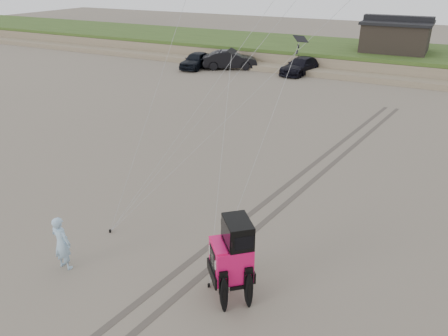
{
  "coord_description": "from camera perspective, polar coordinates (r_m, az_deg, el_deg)",
  "views": [
    {
      "loc": [
        7.24,
        -9.79,
        9.21
      ],
      "look_at": [
        0.66,
        3.0,
        2.6
      ],
      "focal_mm": 35.0,
      "sensor_mm": 36.0,
      "label": 1
    }
  ],
  "objects": [
    {
      "name": "man",
      "position": [
        15.52,
        -20.45,
        -9.15
      ],
      "size": [
        0.72,
        0.48,
        1.94
      ],
      "primitive_type": "imported",
      "rotation": [
        0.0,
        0.0,
        3.13
      ],
      "color": "#8BACD6",
      "rests_on": "ground"
    },
    {
      "name": "tire_tracks",
      "position": [
        20.7,
        9.7,
        -2.11
      ],
      "size": [
        5.22,
        29.74,
        0.01
      ],
      "color": "#4C443D",
      "rests_on": "ground"
    },
    {
      "name": "truck_b",
      "position": [
        44.73,
        0.76,
        13.94
      ],
      "size": [
        5.63,
        4.18,
        1.77
      ],
      "primitive_type": "imported",
      "rotation": [
        0.0,
        0.0,
        2.06
      ],
      "color": "black",
      "rests_on": "ground"
    },
    {
      "name": "jeep",
      "position": [
        13.43,
        0.91,
        -12.73
      ],
      "size": [
        5.85,
        5.56,
        2.11
      ],
      "primitive_type": null,
      "rotation": [
        0.0,
        0.0,
        -0.85
      ],
      "color": "#E7105C",
      "rests_on": "ground"
    },
    {
      "name": "stake_main",
      "position": [
        17.39,
        -14.66,
        -7.97
      ],
      "size": [
        0.08,
        0.08,
        0.12
      ],
      "primitive_type": "cylinder",
      "color": "black",
      "rests_on": "ground"
    },
    {
      "name": "cabin",
      "position": [
        47.46,
        21.54,
        15.82
      ],
      "size": [
        6.4,
        5.4,
        3.35
      ],
      "color": "black",
      "rests_on": "dune_ridge"
    },
    {
      "name": "truck_c",
      "position": [
        43.12,
        9.98,
        13.01
      ],
      "size": [
        3.22,
        5.57,
        1.52
      ],
      "primitive_type": "imported",
      "rotation": [
        0.0,
        0.0,
        -0.22
      ],
      "color": "black",
      "rests_on": "ground"
    },
    {
      "name": "dune_ridge",
      "position": [
        48.57,
        18.79,
        13.46
      ],
      "size": [
        160.0,
        14.25,
        1.73
      ],
      "color": "#7A6B54",
      "rests_on": "ground"
    },
    {
      "name": "stake_aux",
      "position": [
        14.31,
        -2.0,
        -15.07
      ],
      "size": [
        0.08,
        0.08,
        0.12
      ],
      "primitive_type": "cylinder",
      "color": "black",
      "rests_on": "ground"
    },
    {
      "name": "truck_a",
      "position": [
        45.1,
        -3.66,
        13.88
      ],
      "size": [
        2.25,
        4.84,
        1.6
      ],
      "primitive_type": "imported",
      "rotation": [
        0.0,
        0.0,
        0.08
      ],
      "color": "black",
      "rests_on": "ground"
    },
    {
      "name": "ground",
      "position": [
        15.27,
        -7.55,
        -12.68
      ],
      "size": [
        160.0,
        160.0,
        0.0
      ],
      "primitive_type": "plane",
      "color": "#6B6054",
      "rests_on": "ground"
    }
  ]
}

